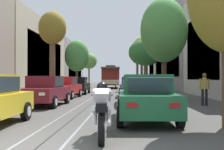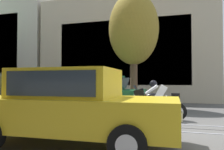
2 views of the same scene
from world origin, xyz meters
name	(u,v)px [view 2 (image 2 of 2)]	position (x,y,z in m)	size (l,w,h in m)	color
parked_car_yellow_near_left	(72,106)	(-2.40, 2.79, 0.80)	(2.08, 4.40, 1.58)	gold
parked_car_green_near_right	(96,94)	(2.59, 4.15, 0.80)	(2.03, 4.38, 1.58)	#1E6038
street_tree_kerb_right_near	(134,29)	(4.91, 2.92, 4.06)	(2.39, 2.61, 6.01)	brown
motorcycle_with_rider	(157,101)	(1.29, 1.38, 0.65)	(0.57, 1.99, 1.37)	black
pedestrian_on_right_pavement	(37,87)	(6.15, 9.55, 0.98)	(0.55, 0.41, 1.74)	black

